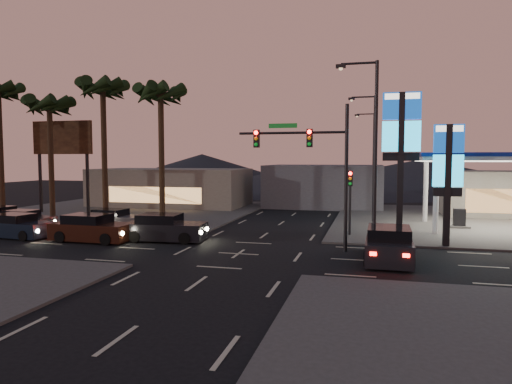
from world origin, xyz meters
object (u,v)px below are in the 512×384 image
(gas_station, at_px, (508,159))
(car_lane_a_front, at_px, (164,228))
(car_lane_b_mid, at_px, (24,220))
(suv_station, at_px, (389,245))
(traffic_signal_mast, at_px, (314,156))
(car_lane_a_mid, at_px, (92,229))
(pylon_sign_short, at_px, (448,166))
(car_lane_a_rear, at_px, (16,227))
(car_lane_b_front, at_px, (113,220))
(pylon_sign_tall, at_px, (401,136))

(gas_station, xyz_separation_m, car_lane_a_front, (-21.58, -9.37, -4.31))
(car_lane_b_mid, height_order, suv_station, suv_station)
(car_lane_b_mid, bearing_deg, car_lane_a_front, -8.38)
(traffic_signal_mast, xyz_separation_m, car_lane_b_mid, (-21.10, 2.37, -4.58))
(traffic_signal_mast, xyz_separation_m, car_lane_a_mid, (-13.59, -0.60, -4.45))
(pylon_sign_short, relative_size, car_lane_a_front, 1.34)
(gas_station, distance_m, traffic_signal_mast, 15.82)
(car_lane_a_rear, xyz_separation_m, car_lane_b_front, (4.08, 4.75, -0.04))
(pylon_sign_short, height_order, car_lane_b_front, pylon_sign_short)
(pylon_sign_short, relative_size, traffic_signal_mast, 0.88)
(car_lane_a_front, bearing_deg, pylon_sign_short, 6.45)
(car_lane_a_mid, relative_size, car_lane_b_front, 1.15)
(pylon_sign_short, bearing_deg, pylon_sign_tall, 158.20)
(traffic_signal_mast, height_order, car_lane_a_mid, traffic_signal_mast)
(pylon_sign_tall, relative_size, car_lane_b_mid, 2.09)
(car_lane_a_mid, distance_m, car_lane_b_front, 4.93)
(gas_station, xyz_separation_m, car_lane_a_mid, (-25.83, -10.61, -4.31))
(traffic_signal_mast, xyz_separation_m, car_lane_b_front, (-14.99, 4.13, -4.56))
(traffic_signal_mast, xyz_separation_m, car_lane_a_front, (-9.33, 0.64, -4.46))
(gas_station, distance_m, suv_station, 15.02)
(pylon_sign_tall, height_order, car_lane_a_mid, pylon_sign_tall)
(car_lane_a_mid, bearing_deg, car_lane_b_mid, 158.44)
(pylon_sign_tall, distance_m, pylon_sign_short, 3.20)
(pylon_sign_tall, xyz_separation_m, car_lane_a_rear, (-23.81, -4.13, -5.69))
(pylon_sign_short, distance_m, car_lane_a_mid, 21.42)
(pylon_sign_tall, height_order, car_lane_b_front, pylon_sign_tall)
(gas_station, relative_size, traffic_signal_mast, 1.53)
(car_lane_a_rear, height_order, suv_station, suv_station)
(car_lane_a_rear, height_order, car_lane_b_mid, car_lane_a_rear)
(traffic_signal_mast, height_order, car_lane_a_rear, traffic_signal_mast)
(car_lane_a_mid, relative_size, suv_station, 0.98)
(pylon_sign_tall, xyz_separation_m, car_lane_a_front, (-14.08, -2.87, -5.62))
(car_lane_a_mid, bearing_deg, car_lane_a_rear, -179.74)
(car_lane_b_mid, bearing_deg, pylon_sign_short, 0.29)
(car_lane_b_mid, bearing_deg, car_lane_b_front, 16.06)
(gas_station, height_order, car_lane_a_rear, gas_station)
(pylon_sign_short, distance_m, car_lane_a_front, 17.13)
(gas_station, bearing_deg, car_lane_a_front, -156.52)
(pylon_sign_tall, distance_m, car_lane_a_rear, 24.83)
(pylon_sign_tall, xyz_separation_m, car_lane_b_front, (-19.73, 0.62, -5.72))
(car_lane_a_front, relative_size, car_lane_b_mid, 1.21)
(pylon_sign_tall, relative_size, traffic_signal_mast, 1.12)
(gas_station, bearing_deg, car_lane_b_mid, -167.09)
(gas_station, xyz_separation_m, traffic_signal_mast, (-12.24, -10.01, 0.15))
(gas_station, relative_size, suv_station, 2.32)
(traffic_signal_mast, height_order, car_lane_a_front, traffic_signal_mast)
(pylon_sign_tall, xyz_separation_m, pylon_sign_short, (2.50, -1.00, -1.74))
(pylon_sign_tall, relative_size, car_lane_b_front, 2.01)
(pylon_sign_short, bearing_deg, car_lane_a_rear, -173.21)
(traffic_signal_mast, relative_size, suv_station, 1.52)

